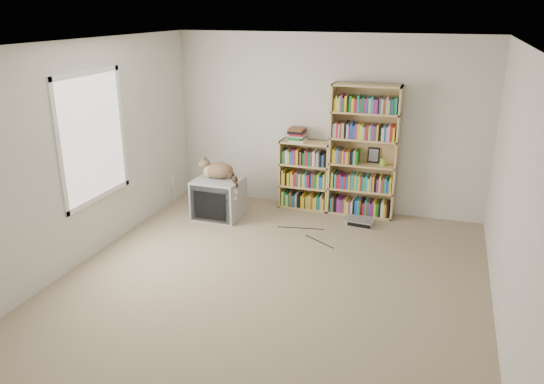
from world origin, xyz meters
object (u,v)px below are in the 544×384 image
(bookcase_tall, at_px, (364,155))
(dvd_player, at_px, (360,222))
(crt_tv, at_px, (219,198))
(cat, at_px, (221,173))
(bookcase_short, at_px, (305,177))

(bookcase_tall, distance_m, dvd_player, 0.94)
(crt_tv, distance_m, bookcase_tall, 2.12)
(dvd_player, bearing_deg, cat, -165.76)
(bookcase_short, relative_size, dvd_player, 2.70)
(crt_tv, relative_size, bookcase_short, 0.64)
(cat, distance_m, bookcase_short, 1.26)
(crt_tv, distance_m, dvd_player, 1.99)
(crt_tv, distance_m, cat, 0.36)
(cat, bearing_deg, bookcase_short, 24.94)
(cat, relative_size, bookcase_tall, 0.35)
(bookcase_tall, xyz_separation_m, dvd_player, (0.06, -0.43, -0.84))
(cat, relative_size, bookcase_short, 0.65)
(crt_tv, bearing_deg, cat, 32.18)
(crt_tv, height_order, bookcase_tall, bookcase_tall)
(cat, distance_m, bookcase_tall, 2.00)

